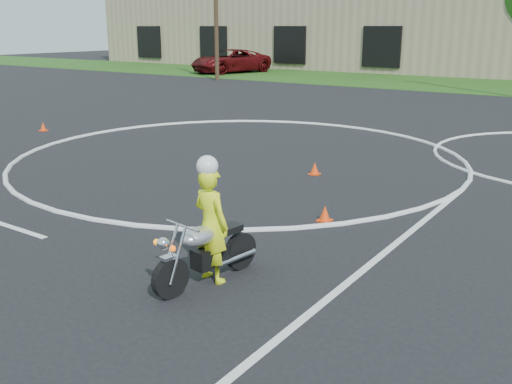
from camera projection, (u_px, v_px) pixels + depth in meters
The scene contains 8 objects.
ground at pixel (165, 180), 13.36m from camera, with size 120.00×120.00×0.00m, color black.
grass_strip at pixel (472, 85), 34.72m from camera, with size 120.00×10.00×0.02m, color #1E4714.
course_markings at pixel (333, 157), 15.62m from camera, with size 19.05×19.05×0.12m.
primary_motorcycle at pixel (205, 251), 7.85m from camera, with size 0.69×1.85×0.97m.
rider_primary_grp at pixel (211, 221), 7.84m from camera, with size 0.65×0.48×1.81m.
pickup_grp at pixel (231, 61), 44.02m from camera, with size 4.61×6.96×1.78m.
traffic_cones at pixel (406, 180), 12.84m from camera, with size 23.94×14.56×0.30m.
warehouse at pixel (316, 19), 53.64m from camera, with size 41.00×17.00×8.30m.
Camera 1 is at (9.08, -9.43, 3.45)m, focal length 40.00 mm.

